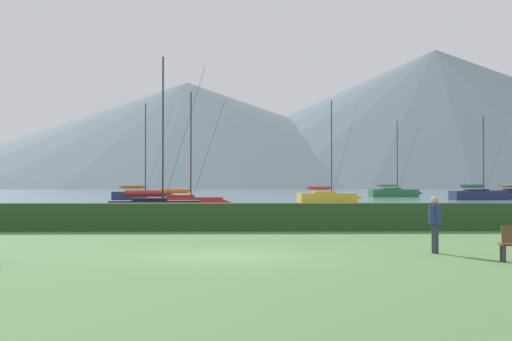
{
  "coord_description": "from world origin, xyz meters",
  "views": [
    {
      "loc": [
        0.36,
        -20.05,
        2.02
      ],
      "look_at": [
        1.95,
        53.72,
        3.37
      ],
      "focal_mm": 50.54,
      "sensor_mm": 36.0,
      "label": 1
    }
  ],
  "objects_px": {
    "sailboat_slip_1": "(394,192)",
    "sailboat_slip_3": "(480,194)",
    "sailboat_slip_5": "(186,202)",
    "person_seated_viewer": "(435,220)",
    "sailboat_slip_8": "(328,196)",
    "sailboat_slip_2": "(156,206)",
    "sailboat_slip_11": "(141,195)"
  },
  "relations": [
    {
      "from": "sailboat_slip_1",
      "to": "sailboat_slip_3",
      "type": "xyz_separation_m",
      "value": [
        6.59,
        -19.66,
        -0.02
      ]
    },
    {
      "from": "sailboat_slip_5",
      "to": "person_seated_viewer",
      "type": "height_order",
      "value": "sailboat_slip_5"
    },
    {
      "from": "sailboat_slip_5",
      "to": "sailboat_slip_8",
      "type": "height_order",
      "value": "sailboat_slip_8"
    },
    {
      "from": "person_seated_viewer",
      "to": "sailboat_slip_2",
      "type": "bearing_deg",
      "value": 108.39
    },
    {
      "from": "sailboat_slip_1",
      "to": "person_seated_viewer",
      "type": "height_order",
      "value": "sailboat_slip_1"
    },
    {
      "from": "sailboat_slip_2",
      "to": "sailboat_slip_8",
      "type": "distance_m",
      "value": 35.31
    },
    {
      "from": "sailboat_slip_8",
      "to": "sailboat_slip_11",
      "type": "height_order",
      "value": "sailboat_slip_11"
    },
    {
      "from": "sailboat_slip_1",
      "to": "sailboat_slip_8",
      "type": "relative_size",
      "value": 1.04
    },
    {
      "from": "sailboat_slip_5",
      "to": "sailboat_slip_11",
      "type": "height_order",
      "value": "sailboat_slip_11"
    },
    {
      "from": "sailboat_slip_1",
      "to": "sailboat_slip_2",
      "type": "bearing_deg",
      "value": -121.29
    },
    {
      "from": "sailboat_slip_5",
      "to": "person_seated_viewer",
      "type": "distance_m",
      "value": 38.42
    },
    {
      "from": "sailboat_slip_3",
      "to": "person_seated_viewer",
      "type": "height_order",
      "value": "sailboat_slip_3"
    },
    {
      "from": "sailboat_slip_11",
      "to": "person_seated_viewer",
      "type": "xyz_separation_m",
      "value": [
        17.54,
        -65.85,
        0.3
      ]
    },
    {
      "from": "sailboat_slip_2",
      "to": "sailboat_slip_3",
      "type": "xyz_separation_m",
      "value": [
        35.44,
        42.85,
        0.11
      ]
    },
    {
      "from": "sailboat_slip_2",
      "to": "person_seated_viewer",
      "type": "relative_size",
      "value": 6.22
    },
    {
      "from": "sailboat_slip_3",
      "to": "sailboat_slip_8",
      "type": "relative_size",
      "value": 0.94
    },
    {
      "from": "sailboat_slip_2",
      "to": "sailboat_slip_3",
      "type": "bearing_deg",
      "value": 43.82
    },
    {
      "from": "sailboat_slip_8",
      "to": "sailboat_slip_11",
      "type": "relative_size",
      "value": 0.95
    },
    {
      "from": "sailboat_slip_5",
      "to": "sailboat_slip_8",
      "type": "distance_m",
      "value": 25.05
    },
    {
      "from": "sailboat_slip_8",
      "to": "sailboat_slip_3",
      "type": "bearing_deg",
      "value": 18.83
    },
    {
      "from": "sailboat_slip_2",
      "to": "person_seated_viewer",
      "type": "height_order",
      "value": "sailboat_slip_2"
    },
    {
      "from": "sailboat_slip_2",
      "to": "sailboat_slip_1",
      "type": "bearing_deg",
      "value": 58.63
    },
    {
      "from": "sailboat_slip_8",
      "to": "sailboat_slip_1",
      "type": "bearing_deg",
      "value": 56.38
    },
    {
      "from": "sailboat_slip_5",
      "to": "sailboat_slip_8",
      "type": "bearing_deg",
      "value": 48.8
    },
    {
      "from": "sailboat_slip_8",
      "to": "person_seated_viewer",
      "type": "xyz_separation_m",
      "value": [
        -3.92,
        -57.88,
        0.35
      ]
    },
    {
      "from": "sailboat_slip_8",
      "to": "sailboat_slip_11",
      "type": "bearing_deg",
      "value": 150.41
    },
    {
      "from": "sailboat_slip_5",
      "to": "sailboat_slip_11",
      "type": "bearing_deg",
      "value": 97.29
    },
    {
      "from": "sailboat_slip_8",
      "to": "sailboat_slip_11",
      "type": "xyz_separation_m",
      "value": [
        -21.46,
        7.97,
        0.05
      ]
    },
    {
      "from": "sailboat_slip_1",
      "to": "sailboat_slip_5",
      "type": "distance_m",
      "value": 58.4
    },
    {
      "from": "sailboat_slip_1",
      "to": "sailboat_slip_3",
      "type": "height_order",
      "value": "sailboat_slip_1"
    },
    {
      "from": "sailboat_slip_11",
      "to": "person_seated_viewer",
      "type": "distance_m",
      "value": 68.15
    },
    {
      "from": "sailboat_slip_2",
      "to": "sailboat_slip_11",
      "type": "xyz_separation_m",
      "value": [
        -6.46,
        39.93,
        0.1
      ]
    }
  ]
}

